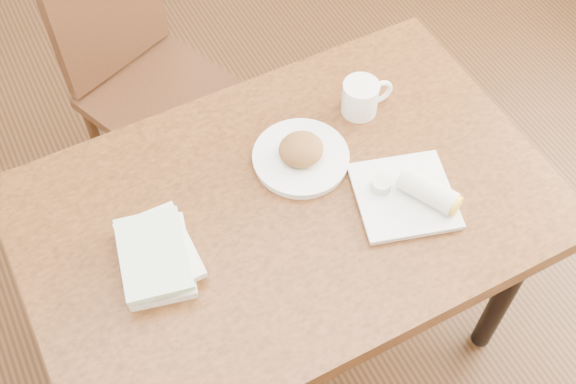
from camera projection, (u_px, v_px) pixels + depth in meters
name	position (u px, v px, depth m)	size (l,w,h in m)	color
ground	(288.00, 331.00, 2.38)	(4.00, 5.00, 0.01)	#472814
table	(288.00, 221.00, 1.82)	(1.29, 0.83, 0.75)	brown
chair_far	(141.00, 69.00, 2.29)	(0.55, 0.55, 0.95)	#462414
plate_scone	(301.00, 155.00, 1.81)	(0.25, 0.25, 0.08)	white
coffee_mug	(362.00, 97.00, 1.89)	(0.14, 0.10, 0.10)	white
plate_burrito	(412.00, 194.00, 1.74)	(0.29, 0.29, 0.08)	white
book_stack	(157.00, 255.00, 1.64)	(0.20, 0.25, 0.06)	white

